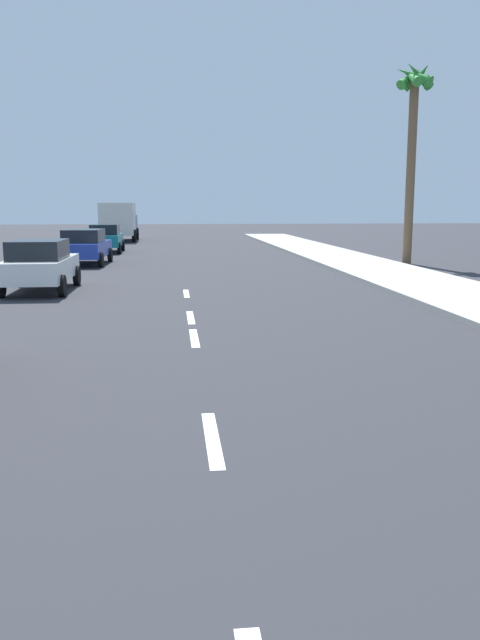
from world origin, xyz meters
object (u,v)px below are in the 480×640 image
Objects in this scene: parked_car_teal at (105,237)px; delivery_truck at (119,221)px; parked_car_white at (40,264)px; palm_tree_distant at (413,115)px; parked_car_blue at (85,246)px.

parked_car_teal is 0.65× the size of delivery_truck.
parked_car_white is 17.61m from palm_tree_distant.
parked_car_white is 0.66× the size of delivery_truck.
delivery_truck is at bearing 124.48° from palm_tree_distant.
delivery_truck is 26.02m from palm_tree_distant.
palm_tree_distant is (14.46, -21.05, 4.98)m from delivery_truck.
parked_car_blue is at bearing 175.46° from palm_tree_distant.
parked_car_teal is at bearing 91.36° from parked_car_blue.
palm_tree_distant is (14.27, -8.91, 5.65)m from parked_car_teal.
parked_car_blue is 19.92m from delivery_truck.
parked_car_blue is 0.50× the size of palm_tree_distant.
palm_tree_distant reaches higher than parked_car_teal.
parked_car_white is 1.01× the size of parked_car_teal.
delivery_truck is at bearing 90.98° from parked_car_teal.
palm_tree_distant reaches higher than delivery_truck.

